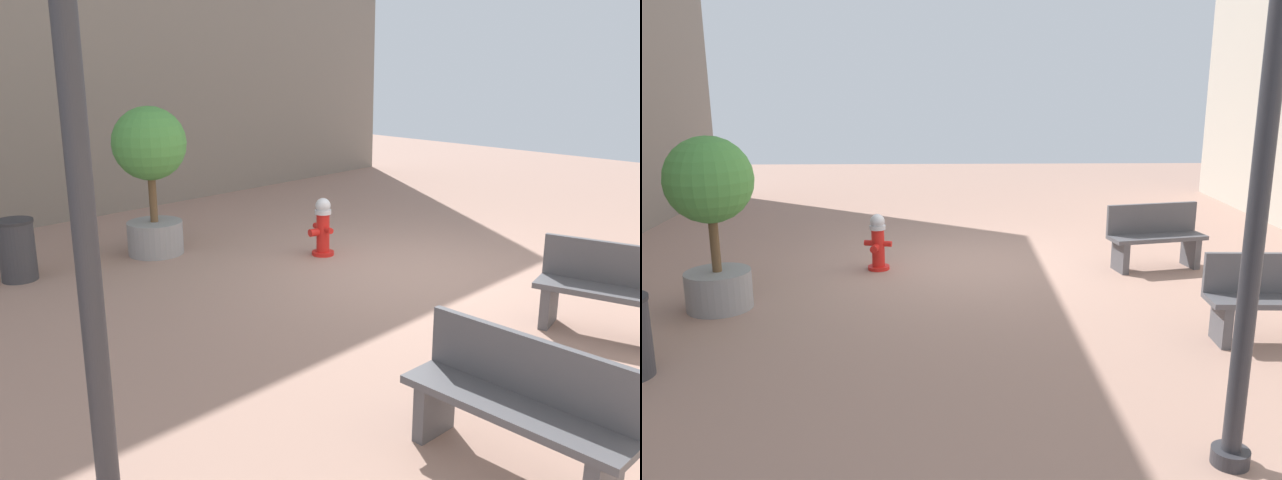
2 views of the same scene
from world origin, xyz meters
TOP-DOWN VIEW (x-y plane):
  - ground_plane at (0.00, 0.00)m, footprint 23.40×23.40m
  - fire_hydrant at (1.37, 0.23)m, footprint 0.42×0.39m
  - bench_near at (-2.72, 0.24)m, footprint 1.49×0.72m
  - bench_far at (-3.22, 3.05)m, footprint 1.66×0.51m
  - planter_tree at (3.15, 1.86)m, footprint 1.03×1.03m
  - street_lamp at (-1.72, 5.33)m, footprint 0.36×0.36m
  - trash_bin at (3.39, 3.74)m, footprint 0.47×0.47m

SIDE VIEW (x-z plane):
  - ground_plane at x=0.00m, z-range 0.00..0.00m
  - trash_bin at x=3.39m, z-range 0.00..0.79m
  - fire_hydrant at x=1.37m, z-range 0.00..0.83m
  - bench_near at x=-2.72m, z-range 0.01..0.96m
  - bench_far at x=-3.22m, z-range 0.02..0.97m
  - planter_tree at x=3.15m, z-range 0.25..2.36m
  - street_lamp at x=-1.72m, z-range 0.46..4.24m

